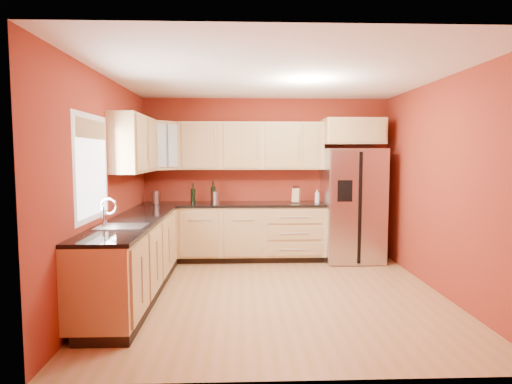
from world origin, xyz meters
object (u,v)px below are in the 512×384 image
at_px(knife_block, 296,196).
at_px(soap_dispenser, 317,196).
at_px(wine_bottle_a, 213,192).
at_px(refrigerator, 352,205).
at_px(canister_left, 215,198).

bearing_deg(knife_block, soap_dispenser, 18.41).
height_order(wine_bottle_a, soap_dispenser, wine_bottle_a).
relative_size(wine_bottle_a, knife_block, 1.59).
bearing_deg(knife_block, refrigerator, 14.38).
bearing_deg(refrigerator, knife_block, 173.58).
bearing_deg(refrigerator, canister_left, -179.63).
xyz_separation_m(canister_left, soap_dispenser, (1.61, 0.10, 0.01)).
bearing_deg(canister_left, knife_block, 5.08).
relative_size(canister_left, knife_block, 0.86).
bearing_deg(wine_bottle_a, canister_left, -66.54).
distance_m(knife_block, soap_dispenser, 0.34).
xyz_separation_m(wine_bottle_a, soap_dispenser, (1.66, 0.00, -0.08)).
bearing_deg(wine_bottle_a, knife_block, 0.69).
relative_size(refrigerator, knife_block, 7.90).
distance_m(refrigerator, knife_block, 0.90).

